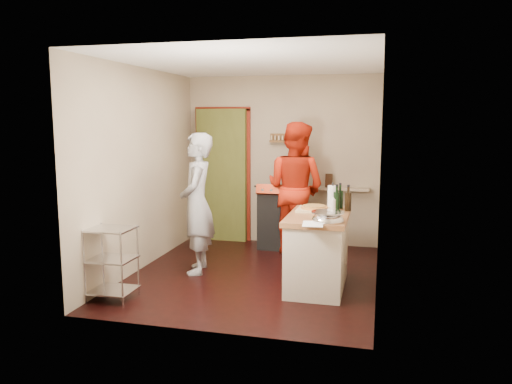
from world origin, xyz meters
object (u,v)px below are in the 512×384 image
Objects in this scene: stove at (280,218)px; person_stripe at (197,204)px; island at (318,249)px; wire_shelving at (111,260)px; person_red at (295,188)px.

person_stripe is at bearing -117.87° from stove.
stove is 1.87m from island.
person_stripe reaches higher than wire_shelving.
person_stripe reaches higher than stove.
stove is at bearing 114.97° from island.
person_red reaches higher than stove.
person_stripe is (-1.56, 0.22, 0.43)m from island.
island is at bearing 23.79° from wire_shelving.
stove is at bearing 63.15° from wire_shelving.
person_red is (-0.52, 1.47, 0.49)m from island.
wire_shelving is at bearing -116.85° from stove.
stove is 1.26× the size of wire_shelving.
wire_shelving is 0.42× the size of person_red.
stove is at bearing 138.23° from person_stripe.
island is at bearing -65.03° from stove.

